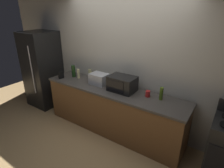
{
  "coord_description": "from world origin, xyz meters",
  "views": [
    {
      "loc": [
        1.77,
        -2.18,
        2.3
      ],
      "look_at": [
        0.0,
        0.4,
        1.0
      ],
      "focal_mm": 29.67,
      "sensor_mm": 36.0,
      "label": 1
    }
  ],
  "objects": [
    {
      "name": "bottle_olive_oil",
      "position": [
        0.9,
        0.51,
        1.01
      ],
      "size": [
        0.06,
        0.06,
        0.22
      ],
      "primitive_type": "cylinder",
      "color": "#4C6B19",
      "rests_on": "counter_run"
    },
    {
      "name": "counter_run",
      "position": [
        0.0,
        0.4,
        0.45
      ],
      "size": [
        2.84,
        0.64,
        0.9
      ],
      "color": "brown",
      "rests_on": "ground_plane"
    },
    {
      "name": "bottle_wine",
      "position": [
        -1.06,
        0.47,
        1.03
      ],
      "size": [
        0.08,
        0.08,
        0.25
      ],
      "primitive_type": "cylinder",
      "color": "#1E3F19",
      "rests_on": "counter_run"
    },
    {
      "name": "microwave",
      "position": [
        0.19,
        0.45,
        1.04
      ],
      "size": [
        0.48,
        0.35,
        0.27
      ],
      "color": "black",
      "rests_on": "counter_run"
    },
    {
      "name": "bottle_vinegar",
      "position": [
        -0.73,
        0.63,
        0.99
      ],
      "size": [
        0.07,
        0.07,
        0.18
      ],
      "primitive_type": "cylinder",
      "color": "beige",
      "rests_on": "counter_run"
    },
    {
      "name": "bottle_hand_soap",
      "position": [
        -0.91,
        0.46,
        1.0
      ],
      "size": [
        0.06,
        0.06,
        0.2
      ],
      "primitive_type": "cylinder",
      "color": "beige",
      "rests_on": "counter_run"
    },
    {
      "name": "back_wall",
      "position": [
        0.0,
        0.81,
        1.35
      ],
      "size": [
        6.4,
        0.1,
        2.7
      ],
      "primitive_type": "cube",
      "color": "beige",
      "rests_on": "ground_plane"
    },
    {
      "name": "cordless_phone",
      "position": [
        -1.2,
        0.25,
        0.98
      ],
      "size": [
        0.07,
        0.12,
        0.15
      ],
      "primitive_type": "cube",
      "rotation": [
        0.0,
        0.0,
        -0.21
      ],
      "color": "black",
      "rests_on": "counter_run"
    },
    {
      "name": "ground_plane",
      "position": [
        0.0,
        0.0,
        0.0
      ],
      "size": [
        8.0,
        8.0,
        0.0
      ],
      "primitive_type": "plane",
      "color": "tan"
    },
    {
      "name": "mug_red",
      "position": [
        0.68,
        0.48,
        0.95
      ],
      "size": [
        0.08,
        0.08,
        0.11
      ],
      "primitive_type": "cylinder",
      "color": "red",
      "rests_on": "counter_run"
    },
    {
      "name": "toaster_oven",
      "position": [
        -0.35,
        0.46,
        1.01
      ],
      "size": [
        0.34,
        0.26,
        0.21
      ],
      "primitive_type": "cube",
      "color": "#B7BABF",
      "rests_on": "counter_run"
    },
    {
      "name": "refrigerator",
      "position": [
        -2.05,
        0.4,
        0.9
      ],
      "size": [
        0.72,
        0.73,
        1.8
      ],
      "color": "black",
      "rests_on": "ground_plane"
    }
  ]
}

